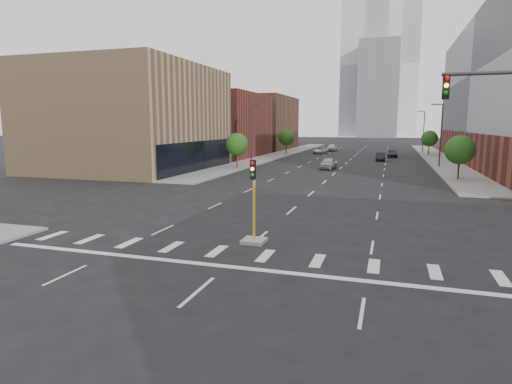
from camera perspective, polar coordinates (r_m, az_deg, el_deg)
The scene contains 22 objects.
ground at distance 14.94m, azimuth -11.20°, elevation -15.66°, with size 400.00×400.00×0.00m, color black.
sidewalk_left_far at distance 88.76m, azimuth 3.26°, elevation 5.06°, with size 5.00×92.00×0.15m, color gray.
sidewalk_right_far at distance 86.49m, azimuth 22.97°, elevation 4.25°, with size 5.00×92.00×0.15m, color gray.
building_left_mid at distance 62.10m, azimuth -16.18°, elevation 9.41°, with size 20.00×24.00×14.00m, color #A2845B.
building_left_far_a at distance 85.02m, azimuth -6.35°, elevation 8.84°, with size 20.00×22.00×12.00m, color brown.
building_left_far_b at distance 109.33m, azimuth -0.80°, elevation 9.18°, with size 20.00×24.00×13.00m, color brown.
tower_left at distance 234.10m, azimuth 14.24°, elevation 15.82°, with size 22.00×22.00×70.00m, color #B2B7BC.
tower_right at distance 273.98m, azimuth 18.69°, elevation 15.65°, with size 20.00×20.00×80.00m, color #B2B7BC.
tower_mid at distance 212.56m, azimuth 15.98°, elevation 12.95°, with size 18.00×18.00×44.00m, color slate.
median_traffic_signal at distance 22.48m, azimuth -0.29°, elevation -4.41°, with size 1.20×1.20×4.40m.
streetlight_right_a at distance 67.21m, azimuth 23.38°, elevation 7.28°, with size 1.60×0.22×9.07m.
streetlight_right_b at distance 102.09m, azimuth 21.41°, elevation 7.75°, with size 1.60×0.22×9.07m.
streetlight_left at distance 65.04m, azimuth -0.56°, elevation 7.98°, with size 1.60×0.22×9.07m.
tree_left_near at distance 60.56m, azimuth -2.56°, elevation 6.36°, with size 3.20×3.20×4.85m.
tree_left_far at distance 89.33m, azimuth 4.07°, elevation 7.20°, with size 3.20×3.20×4.85m.
tree_right_near at distance 52.46m, azimuth 25.55°, elevation 5.09°, with size 3.20×3.20×4.85m.
tree_right_far at distance 92.20m, azimuth 22.13°, elevation 6.63°, with size 3.20×3.20×4.85m.
car_near_left at distance 60.72m, azimuth 9.65°, elevation 3.79°, with size 1.87×4.65×1.58m, color #A09FA4.
car_mid_right at distance 76.51m, azimuth 16.26°, elevation 4.56°, with size 1.52×4.37×1.44m, color black.
car_far_left at distance 92.30m, azimuth 8.59°, elevation 5.51°, with size 2.34×5.08×1.41m, color #BCBCBC.
car_deep_right at distance 85.29m, azimuth 17.69°, elevation 4.89°, with size 1.92×4.72×1.37m, color black.
car_distant at distance 101.69m, azimuth 10.09°, elevation 5.87°, with size 2.00×4.96×1.69m, color silver.
Camera 1 is at (6.65, -11.86, 6.20)m, focal length 30.00 mm.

